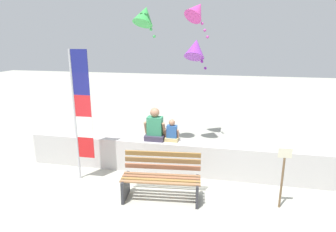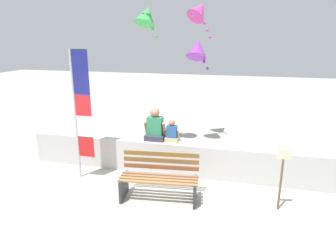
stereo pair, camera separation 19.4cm
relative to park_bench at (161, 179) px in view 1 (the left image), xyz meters
name	(u,v)px [view 1 (the left image)]	position (x,y,z in m)	size (l,w,h in m)	color
ground_plane	(163,194)	(0.00, 0.11, -0.41)	(40.00, 40.00, 0.00)	#A8A99B
seawall_ledge	(173,156)	(0.00, 1.19, -0.03)	(7.00, 0.48, 0.76)	#BDB9B6
park_bench	(161,179)	(0.00, 0.00, 0.00)	(1.57, 0.76, 0.88)	#956947
person_adult	(155,127)	(-0.43, 1.22, 0.64)	(0.50, 0.37, 0.77)	#373247
person_child	(172,133)	(-0.03, 1.22, 0.55)	(0.34, 0.25, 0.52)	tan
flag_banner	(80,110)	(-1.86, 0.43, 1.19)	(0.41, 0.05, 2.85)	#B7B7BC
kite_green	(145,15)	(-1.06, 2.70, 3.24)	(0.74, 0.84, 0.91)	green
kite_purple	(195,48)	(0.25, 3.20, 2.38)	(0.67, 0.82, 0.95)	purple
kite_magenta	(197,10)	(0.23, 3.47, 3.40)	(0.84, 0.91, 1.13)	#DB3D9E
sign_post	(283,173)	(2.24, 0.12, 0.29)	(0.24, 0.04, 1.18)	brown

